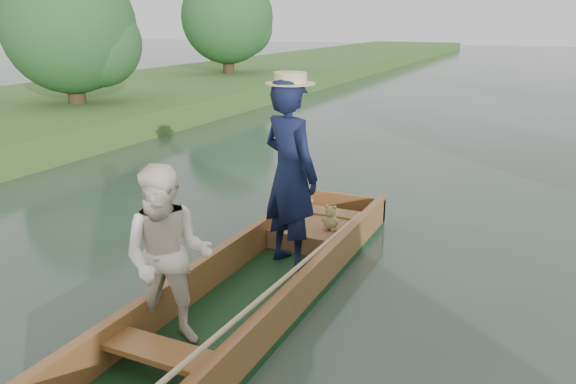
% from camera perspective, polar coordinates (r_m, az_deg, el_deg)
% --- Properties ---
extents(ground, '(120.00, 120.00, 0.00)m').
position_cam_1_polar(ground, '(5.80, -2.59, -10.61)').
color(ground, '#283D30').
rests_on(ground, ground).
extents(trees_far, '(22.90, 16.96, 4.55)m').
position_cam_1_polar(trees_far, '(13.58, 15.71, 15.97)').
color(trees_far, '#47331E').
rests_on(trees_far, ground).
extents(punt, '(1.27, 5.00, 2.17)m').
position_cam_1_polar(punt, '(5.57, -3.29, -4.26)').
color(punt, '#133318').
rests_on(punt, ground).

